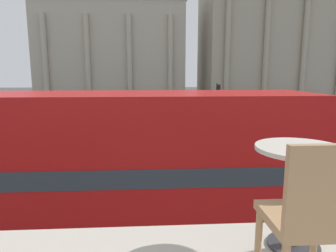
{
  "coord_description": "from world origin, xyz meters",
  "views": [
    {
      "loc": [
        0.01,
        -2.24,
        4.65
      ],
      "look_at": [
        1.13,
        15.72,
        1.47
      ],
      "focal_mm": 32.0,
      "sensor_mm": 36.0,
      "label": 1
    }
  ],
  "objects_px": {
    "plaza_building_right": "(268,28)",
    "traffic_light_near": "(42,128)",
    "traffic_light_mid": "(253,111)",
    "pedestrian_yellow": "(159,147)",
    "plaza_building_left": "(112,51)",
    "pedestrian_grey": "(170,127)",
    "traffic_light_far": "(217,98)",
    "cafe_chair_0": "(312,216)",
    "car_silver": "(238,124)",
    "cafe_dining_table": "(299,175)",
    "double_decker_bus": "(106,165)",
    "car_maroon": "(225,116)",
    "pedestrian_red": "(103,127)"
  },
  "relations": [
    {
      "from": "car_maroon",
      "to": "car_silver",
      "type": "distance_m",
      "value": 4.78
    },
    {
      "from": "traffic_light_far",
      "to": "double_decker_bus",
      "type": "bearing_deg",
      "value": -111.16
    },
    {
      "from": "plaza_building_left",
      "to": "double_decker_bus",
      "type": "bearing_deg",
      "value": -83.58
    },
    {
      "from": "plaza_building_left",
      "to": "pedestrian_grey",
      "type": "xyz_separation_m",
      "value": [
        8.36,
        -38.63,
        -7.95
      ]
    },
    {
      "from": "plaza_building_right",
      "to": "traffic_light_near",
      "type": "height_order",
      "value": "plaza_building_right"
    },
    {
      "from": "plaza_building_left",
      "to": "cafe_chair_0",
      "type": "bearing_deg",
      "value": -82.35
    },
    {
      "from": "traffic_light_far",
      "to": "car_maroon",
      "type": "relative_size",
      "value": 0.9
    },
    {
      "from": "cafe_chair_0",
      "to": "car_silver",
      "type": "bearing_deg",
      "value": 71.63
    },
    {
      "from": "plaza_building_right",
      "to": "traffic_light_far",
      "type": "relative_size",
      "value": 7.0
    },
    {
      "from": "double_decker_bus",
      "to": "car_silver",
      "type": "xyz_separation_m",
      "value": [
        8.07,
        15.21,
        -1.61
      ]
    },
    {
      "from": "cafe_chair_0",
      "to": "traffic_light_far",
      "type": "bearing_deg",
      "value": 75.72
    },
    {
      "from": "plaza_building_left",
      "to": "pedestrian_grey",
      "type": "relative_size",
      "value": 17.06
    },
    {
      "from": "cafe_chair_0",
      "to": "traffic_light_near",
      "type": "bearing_deg",
      "value": 112.65
    },
    {
      "from": "cafe_chair_0",
      "to": "cafe_dining_table",
      "type": "bearing_deg",
      "value": 66.59
    },
    {
      "from": "double_decker_bus",
      "to": "pedestrian_yellow",
      "type": "xyz_separation_m",
      "value": [
        1.62,
        7.22,
        -1.37
      ]
    },
    {
      "from": "plaza_building_left",
      "to": "car_maroon",
      "type": "bearing_deg",
      "value": -66.08
    },
    {
      "from": "plaza_building_left",
      "to": "traffic_light_mid",
      "type": "relative_size",
      "value": 7.77
    },
    {
      "from": "traffic_light_near",
      "to": "car_silver",
      "type": "height_order",
      "value": "traffic_light_near"
    },
    {
      "from": "plaza_building_left",
      "to": "traffic_light_mid",
      "type": "xyz_separation_m",
      "value": [
        13.41,
        -41.12,
        -6.55
      ]
    },
    {
      "from": "pedestrian_grey",
      "to": "pedestrian_red",
      "type": "bearing_deg",
      "value": -172.39
    },
    {
      "from": "pedestrian_grey",
      "to": "pedestrian_yellow",
      "type": "bearing_deg",
      "value": -89.44
    },
    {
      "from": "double_decker_bus",
      "to": "pedestrian_yellow",
      "type": "bearing_deg",
      "value": 76.94
    },
    {
      "from": "pedestrian_yellow",
      "to": "cafe_chair_0",
      "type": "bearing_deg",
      "value": 61.14
    },
    {
      "from": "cafe_chair_0",
      "to": "pedestrian_red",
      "type": "relative_size",
      "value": 0.55
    },
    {
      "from": "traffic_light_mid",
      "to": "traffic_light_far",
      "type": "xyz_separation_m",
      "value": [
        -0.47,
        7.83,
        0.15
      ]
    },
    {
      "from": "traffic_light_mid",
      "to": "traffic_light_far",
      "type": "bearing_deg",
      "value": 93.46
    },
    {
      "from": "traffic_light_mid",
      "to": "pedestrian_yellow",
      "type": "xyz_separation_m",
      "value": [
        -5.97,
        -3.33,
        -1.38
      ]
    },
    {
      "from": "double_decker_bus",
      "to": "pedestrian_yellow",
      "type": "height_order",
      "value": "double_decker_bus"
    },
    {
      "from": "plaza_building_left",
      "to": "traffic_light_far",
      "type": "bearing_deg",
      "value": -68.77
    },
    {
      "from": "plaza_building_left",
      "to": "pedestrian_yellow",
      "type": "distance_m",
      "value": 45.76
    },
    {
      "from": "traffic_light_mid",
      "to": "pedestrian_yellow",
      "type": "height_order",
      "value": "traffic_light_mid"
    },
    {
      "from": "plaza_building_left",
      "to": "traffic_light_far",
      "type": "distance_m",
      "value": 36.28
    },
    {
      "from": "traffic_light_far",
      "to": "traffic_light_mid",
      "type": "bearing_deg",
      "value": -86.54
    },
    {
      "from": "traffic_light_far",
      "to": "car_maroon",
      "type": "height_order",
      "value": "traffic_light_far"
    },
    {
      "from": "car_silver",
      "to": "cafe_chair_0",
      "type": "bearing_deg",
      "value": 10.87
    },
    {
      "from": "cafe_dining_table",
      "to": "car_maroon",
      "type": "height_order",
      "value": "cafe_dining_table"
    },
    {
      "from": "traffic_light_near",
      "to": "pedestrian_yellow",
      "type": "distance_m",
      "value": 5.59
    },
    {
      "from": "double_decker_bus",
      "to": "car_silver",
      "type": "bearing_deg",
      "value": 61.65
    },
    {
      "from": "car_silver",
      "to": "pedestrian_yellow",
      "type": "xyz_separation_m",
      "value": [
        -6.45,
        -7.99,
        0.24
      ]
    },
    {
      "from": "cafe_chair_0",
      "to": "pedestrian_yellow",
      "type": "xyz_separation_m",
      "value": [
        -0.33,
        13.43,
        -3.0
      ]
    },
    {
      "from": "car_maroon",
      "to": "plaza_building_right",
      "type": "bearing_deg",
      "value": 148.53
    },
    {
      "from": "double_decker_bus",
      "to": "plaza_building_left",
      "type": "height_order",
      "value": "plaza_building_left"
    },
    {
      "from": "plaza_building_right",
      "to": "car_maroon",
      "type": "distance_m",
      "value": 37.41
    },
    {
      "from": "plaza_building_right",
      "to": "traffic_light_mid",
      "type": "relative_size",
      "value": 7.47
    },
    {
      "from": "traffic_light_mid",
      "to": "pedestrian_yellow",
      "type": "relative_size",
      "value": 2.15
    },
    {
      "from": "traffic_light_near",
      "to": "pedestrian_grey",
      "type": "bearing_deg",
      "value": 52.66
    },
    {
      "from": "double_decker_bus",
      "to": "pedestrian_red",
      "type": "distance_m",
      "value": 13.43
    },
    {
      "from": "traffic_light_far",
      "to": "car_silver",
      "type": "bearing_deg",
      "value": -73.21
    },
    {
      "from": "car_silver",
      "to": "pedestrian_red",
      "type": "xyz_separation_m",
      "value": [
        -10.15,
        -2.01,
        0.26
      ]
    },
    {
      "from": "pedestrian_red",
      "to": "pedestrian_grey",
      "type": "bearing_deg",
      "value": -179.95
    }
  ]
}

